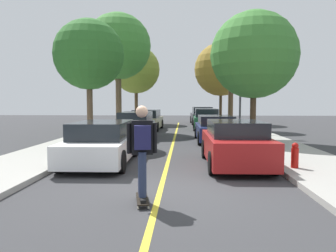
{
  "coord_description": "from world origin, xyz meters",
  "views": [
    {
      "loc": [
        0.53,
        -6.94,
        1.96
      ],
      "look_at": [
        -0.08,
        5.26,
        1.05
      ],
      "focal_mm": 34.88,
      "sensor_mm": 36.0,
      "label": 1
    }
  ],
  "objects_px": {
    "street_tree_right_nearest": "(254,55)",
    "parked_car_right_far": "(206,119)",
    "parked_car_right_farthest": "(202,116)",
    "skateboard": "(142,199)",
    "parked_car_right_near": "(216,129)",
    "skateboarder": "(142,146)",
    "street_tree_right_far": "(221,69)",
    "parked_car_right_nearest": "(235,144)",
    "parked_car_left_far": "(147,120)",
    "parked_car_left_near": "(135,125)",
    "street_tree_right_near": "(231,57)",
    "street_tree_left_far": "(136,70)",
    "street_tree_left_nearest": "(89,55)",
    "street_tree_left_near": "(118,47)",
    "parked_car_left_nearest": "(102,143)",
    "fire_hydrant": "(295,155)",
    "streetlamp": "(240,80)"
  },
  "relations": [
    {
      "from": "street_tree_right_nearest",
      "to": "parked_car_right_far",
      "type": "bearing_deg",
      "value": 102.8
    },
    {
      "from": "parked_car_right_farthest",
      "to": "skateboard",
      "type": "xyz_separation_m",
      "value": [
        -2.36,
        -22.94,
        -0.64
      ]
    },
    {
      "from": "parked_car_right_near",
      "to": "skateboarder",
      "type": "xyz_separation_m",
      "value": [
        -2.35,
        -10.05,
        0.49
      ]
    },
    {
      "from": "street_tree_right_far",
      "to": "parked_car_right_nearest",
      "type": "bearing_deg",
      "value": -94.98
    },
    {
      "from": "street_tree_right_nearest",
      "to": "parked_car_left_far",
      "type": "bearing_deg",
      "value": 130.15
    },
    {
      "from": "skateboard",
      "to": "parked_car_left_near",
      "type": "bearing_deg",
      "value": 99.21
    },
    {
      "from": "parked_car_right_farthest",
      "to": "street_tree_right_near",
      "type": "xyz_separation_m",
      "value": [
        1.71,
        -5.79,
        4.37
      ]
    },
    {
      "from": "parked_car_right_far",
      "to": "street_tree_right_near",
      "type": "bearing_deg",
      "value": 1.85
    },
    {
      "from": "parked_car_right_far",
      "to": "parked_car_right_farthest",
      "type": "height_order",
      "value": "parked_car_right_farthest"
    },
    {
      "from": "parked_car_left_near",
      "to": "street_tree_left_far",
      "type": "xyz_separation_m",
      "value": [
        -1.71,
        11.91,
        4.11
      ]
    },
    {
      "from": "street_tree_right_far",
      "to": "parked_car_left_near",
      "type": "bearing_deg",
      "value": -115.42
    },
    {
      "from": "street_tree_left_nearest",
      "to": "street_tree_left_near",
      "type": "relative_size",
      "value": 0.73
    },
    {
      "from": "parked_car_left_far",
      "to": "street_tree_left_near",
      "type": "xyz_separation_m",
      "value": [
        -1.71,
        -1.34,
        4.85
      ]
    },
    {
      "from": "street_tree_left_nearest",
      "to": "street_tree_left_far",
      "type": "distance_m",
      "value": 14.47
    },
    {
      "from": "parked_car_right_far",
      "to": "skateboarder",
      "type": "height_order",
      "value": "skateboarder"
    },
    {
      "from": "street_tree_right_nearest",
      "to": "parked_car_left_near",
      "type": "bearing_deg",
      "value": 164.99
    },
    {
      "from": "parked_car_left_nearest",
      "to": "parked_car_right_farthest",
      "type": "height_order",
      "value": "parked_car_right_farthest"
    },
    {
      "from": "street_tree_left_far",
      "to": "skateboard",
      "type": "height_order",
      "value": "street_tree_left_far"
    },
    {
      "from": "street_tree_right_near",
      "to": "skateboard",
      "type": "distance_m",
      "value": 18.32
    },
    {
      "from": "parked_car_left_nearest",
      "to": "street_tree_left_far",
      "type": "relative_size",
      "value": 0.62
    },
    {
      "from": "street_tree_right_nearest",
      "to": "street_tree_right_near",
      "type": "relative_size",
      "value": 0.94
    },
    {
      "from": "street_tree_right_near",
      "to": "street_tree_right_far",
      "type": "height_order",
      "value": "street_tree_right_far"
    },
    {
      "from": "skateboard",
      "to": "parked_car_left_far",
      "type": "bearing_deg",
      "value": 96.24
    },
    {
      "from": "street_tree_left_near",
      "to": "street_tree_left_far",
      "type": "relative_size",
      "value": 1.11
    },
    {
      "from": "parked_car_left_nearest",
      "to": "street_tree_right_far",
      "type": "xyz_separation_m",
      "value": [
        5.88,
        19.45,
        4.19
      ]
    },
    {
      "from": "parked_car_right_nearest",
      "to": "parked_car_right_near",
      "type": "relative_size",
      "value": 0.95
    },
    {
      "from": "fire_hydrant",
      "to": "parked_car_right_farthest",
      "type": "bearing_deg",
      "value": 94.28
    },
    {
      "from": "skateboard",
      "to": "parked_car_right_nearest",
      "type": "bearing_deg",
      "value": 58.63
    },
    {
      "from": "street_tree_left_near",
      "to": "street_tree_right_near",
      "type": "distance_m",
      "value": 7.85
    },
    {
      "from": "street_tree_right_nearest",
      "to": "skateboard",
      "type": "bearing_deg",
      "value": -113.08
    },
    {
      "from": "parked_car_right_farthest",
      "to": "street_tree_right_nearest",
      "type": "xyz_separation_m",
      "value": [
        1.71,
        -13.38,
        3.43
      ]
    },
    {
      "from": "parked_car_left_near",
      "to": "skateboard",
      "type": "relative_size",
      "value": 5.08
    },
    {
      "from": "street_tree_left_far",
      "to": "streetlamp",
      "type": "bearing_deg",
      "value": -51.61
    },
    {
      "from": "street_tree_right_near",
      "to": "streetlamp",
      "type": "distance_m",
      "value": 4.17
    },
    {
      "from": "parked_car_right_nearest",
      "to": "skateboarder",
      "type": "height_order",
      "value": "skateboarder"
    },
    {
      "from": "street_tree_left_nearest",
      "to": "street_tree_left_near",
      "type": "height_order",
      "value": "street_tree_left_near"
    },
    {
      "from": "parked_car_right_far",
      "to": "street_tree_left_far",
      "type": "distance_m",
      "value": 9.32
    },
    {
      "from": "parked_car_left_nearest",
      "to": "parked_car_right_farthest",
      "type": "bearing_deg",
      "value": 77.56
    },
    {
      "from": "parked_car_left_near",
      "to": "street_tree_right_nearest",
      "type": "xyz_separation_m",
      "value": [
        5.88,
        -1.58,
        3.44
      ]
    },
    {
      "from": "street_tree_left_far",
      "to": "street_tree_right_far",
      "type": "relative_size",
      "value": 0.96
    },
    {
      "from": "street_tree_right_near",
      "to": "fire_hydrant",
      "type": "relative_size",
      "value": 9.27
    },
    {
      "from": "parked_car_left_nearest",
      "to": "street_tree_right_far",
      "type": "height_order",
      "value": "street_tree_right_far"
    },
    {
      "from": "parked_car_right_farthest",
      "to": "parked_car_left_near",
      "type": "bearing_deg",
      "value": -109.44
    },
    {
      "from": "parked_car_right_farthest",
      "to": "street_tree_right_near",
      "type": "height_order",
      "value": "street_tree_right_near"
    },
    {
      "from": "parked_car_left_far",
      "to": "parked_car_right_farthest",
      "type": "height_order",
      "value": "parked_car_right_farthest"
    },
    {
      "from": "parked_car_right_nearest",
      "to": "street_tree_left_nearest",
      "type": "bearing_deg",
      "value": 141.23
    },
    {
      "from": "parked_car_right_nearest",
      "to": "parked_car_right_farthest",
      "type": "distance_m",
      "value": 19.07
    },
    {
      "from": "street_tree_right_nearest",
      "to": "street_tree_right_far",
      "type": "distance_m",
      "value": 13.96
    },
    {
      "from": "parked_car_right_far",
      "to": "street_tree_left_near",
      "type": "distance_m",
      "value": 7.84
    },
    {
      "from": "parked_car_right_far",
      "to": "parked_car_left_near",
      "type": "bearing_deg",
      "value": -124.96
    }
  ]
}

